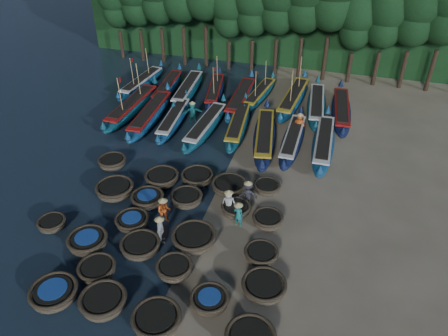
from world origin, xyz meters
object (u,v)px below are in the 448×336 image
(coracle_5, at_px, (88,241))
(fisherman_5, at_px, (193,112))
(long_boat_2, at_px, (150,115))
(long_boat_4, at_px, (206,126))
(coracle_14, at_px, (261,254))
(long_boat_17, at_px, (341,111))
(long_boat_3, at_px, (174,119))
(coracle_9, at_px, (264,287))
(coracle_2, at_px, (103,302))
(coracle_8, at_px, (210,300))
(coracle_22, at_px, (197,177))
(long_boat_12, at_px, (215,91))
(fisherman_0, at_px, (229,202))
(coracle_15, at_px, (115,189))
(coracle_7, at_px, (174,268))
(long_boat_6, at_px, (264,137))
(long_boat_1, at_px, (132,107))
(fisherman_6, at_px, (299,124))
(coracle_10, at_px, (52,223))
(fisherman_3, at_px, (248,194))
(long_boat_15, at_px, (293,99))
(long_boat_7, at_px, (293,140))
(fisherman_1, at_px, (238,213))
(fisherman_4, at_px, (160,229))
(long_boat_8, at_px, (323,143))
(coracle_16, at_px, (147,199))
(coracle_13, at_px, (194,238))
(coracle_6, at_px, (97,269))
(long_boat_16, at_px, (316,105))
(coracle_24, at_px, (267,187))
(coracle_23, at_px, (229,186))
(coracle_3, at_px, (157,319))
(fisherman_2, at_px, (164,210))
(long_boat_9, at_px, (142,83))
(coracle_1, at_px, (54,293))
(coracle_17, at_px, (186,198))
(coracle_18, at_px, (236,209))
(coracle_19, at_px, (268,220))
(long_boat_10, at_px, (168,87))
(long_boat_5, at_px, (238,125))
(long_boat_14, at_px, (259,94))
(coracle_12, at_px, (141,246))

(coracle_5, relative_size, fisherman_5, 1.26)
(long_boat_2, xyz_separation_m, long_boat_4, (4.72, -0.45, -0.04))
(coracle_14, distance_m, long_boat_17, 17.17)
(long_boat_3, bearing_deg, coracle_9, -58.76)
(coracle_2, bearing_deg, coracle_8, 17.57)
(coracle_22, relative_size, long_boat_17, 0.30)
(long_boat_12, bearing_deg, fisherman_0, -80.00)
(coracle_15, distance_m, coracle_22, 5.16)
(coracle_7, xyz_separation_m, long_boat_6, (1.79, 13.34, 0.19))
(long_boat_1, bearing_deg, fisherman_6, 3.61)
(coracle_10, xyz_separation_m, fisherman_0, (9.12, 3.92, 0.50))
(coracle_2, height_order, fisherman_3, fisherman_3)
(coracle_7, xyz_separation_m, long_boat_15, (2.88, 20.07, 0.20))
(coracle_9, distance_m, long_boat_7, 13.46)
(fisherman_1, xyz_separation_m, fisherman_4, (-3.63, -2.44, 0.03))
(long_boat_8, bearing_deg, coracle_7, -115.07)
(coracle_9, height_order, coracle_16, coracle_16)
(coracle_13, distance_m, coracle_15, 6.60)
(coracle_9, xyz_separation_m, fisherman_6, (-0.47, 15.16, 0.52))
(long_boat_4, xyz_separation_m, fisherman_1, (4.92, -9.39, 0.31))
(coracle_15, xyz_separation_m, fisherman_1, (7.90, -0.52, 0.41))
(coracle_6, relative_size, coracle_9, 0.83)
(coracle_6, bearing_deg, coracle_15, 109.64)
(coracle_15, distance_m, long_boat_2, 9.48)
(coracle_7, height_order, long_boat_16, long_boat_16)
(coracle_7, relative_size, coracle_13, 0.83)
(coracle_24, bearing_deg, coracle_23, -165.05)
(coracle_8, xyz_separation_m, long_boat_7, (1.56, 14.88, 0.14))
(coracle_3, xyz_separation_m, fisherman_0, (1.03, 8.14, 0.44))
(fisherman_0, height_order, fisherman_2, fisherman_0)
(fisherman_5, bearing_deg, coracle_16, -114.72)
(long_boat_9, bearing_deg, coracle_7, -55.70)
(coracle_1, bearing_deg, coracle_17, 67.00)
(coracle_18, bearing_deg, fisherman_5, 121.61)
(coracle_19, distance_m, long_boat_10, 18.98)
(long_boat_16, distance_m, fisherman_4, 18.62)
(coracle_1, relative_size, fisherman_2, 1.50)
(long_boat_10, bearing_deg, coracle_13, -67.61)
(coracle_22, xyz_separation_m, long_boat_5, (0.89, 7.00, 0.16))
(long_boat_14, bearing_deg, long_boat_10, -166.36)
(long_boat_1, height_order, long_boat_12, long_boat_1)
(coracle_13, relative_size, fisherman_5, 1.30)
(coracle_19, bearing_deg, fisherman_5, 127.90)
(coracle_12, height_order, long_boat_7, long_boat_7)
(long_boat_12, bearing_deg, coracle_2, -95.83)
(long_boat_1, relative_size, fisherman_0, 5.01)
(coracle_6, distance_m, coracle_12, 2.47)
(coracle_14, xyz_separation_m, coracle_22, (-5.31, 5.51, -0.02))
(coracle_17, bearing_deg, long_boat_16, 66.36)
(coracle_2, relative_size, fisherman_5, 1.43)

